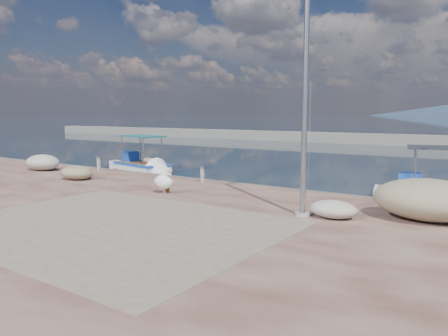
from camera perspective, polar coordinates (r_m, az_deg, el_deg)
ground at (r=15.29m, az=-8.16°, el=-6.31°), size 1400.00×1400.00×0.00m
quay_patch at (r=12.45m, az=-14.24°, el=-7.20°), size 9.00×7.00×0.01m
breakwater at (r=51.97m, az=23.34°, el=3.35°), size 120.00×2.20×7.50m
boat_left at (r=27.38m, az=-10.70°, el=0.03°), size 5.55×2.76×2.55m
boat_right at (r=19.11m, az=26.92°, el=-3.68°), size 5.75×2.97×2.64m
pelican at (r=16.70m, az=-7.83°, el=-1.73°), size 1.08×0.68×1.02m
lamp_post at (r=12.96m, az=10.57°, el=8.17°), size 0.44×0.96×7.00m
bollard_near at (r=19.29m, az=-2.84°, el=-0.76°), size 0.23×0.23×0.71m
bollard_far at (r=24.24m, az=-16.06°, el=0.66°), size 0.25×0.25×0.76m
potted_plant at (r=17.15m, az=-7.44°, el=-2.39°), size 0.48×0.45×0.43m
net_pile_c at (r=13.77m, az=25.10°, el=-3.76°), size 3.04×2.17×1.19m
net_pile_a at (r=25.35m, az=-22.59°, el=0.68°), size 2.06×1.50×0.84m
net_pile_b at (r=21.25m, az=-18.66°, el=-0.57°), size 1.65×1.29×0.64m
net_pile_d at (r=13.19m, az=14.11°, el=-5.25°), size 1.39×1.04×0.52m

